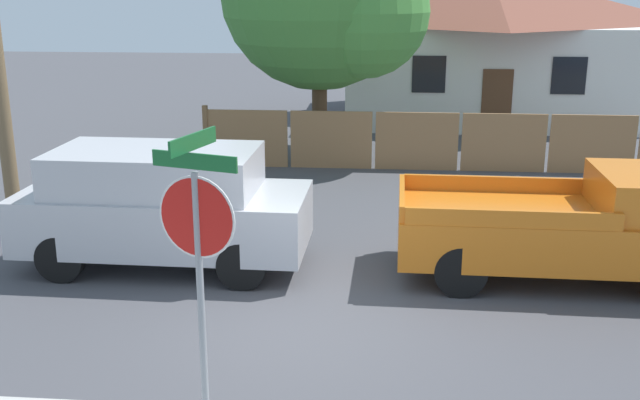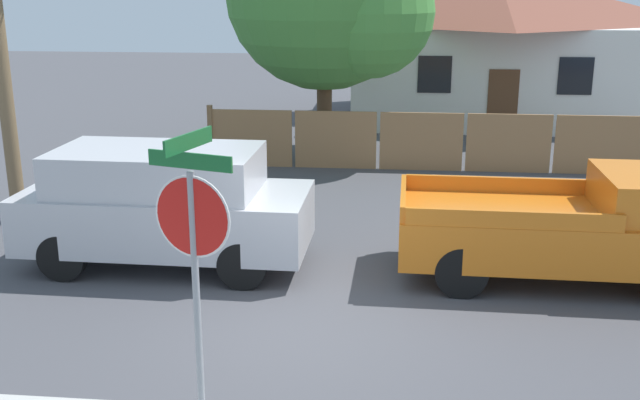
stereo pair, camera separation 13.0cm
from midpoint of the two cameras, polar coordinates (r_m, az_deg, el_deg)
name	(u,v)px [view 1 (the left image)]	position (r m, az deg, el deg)	size (l,w,h in m)	color
ground_plane	(307,329)	(10.21, -1.36, -9.79)	(80.00, 80.00, 0.00)	#47474C
wooden_fence	(504,143)	(18.81, 13.62, 4.26)	(14.89, 0.12, 1.53)	#997047
house	(486,42)	(26.42, 12.37, 11.65)	(9.86, 7.22, 4.88)	white
red_suv	(163,204)	(12.34, -12.19, -0.31)	(4.64, 2.04, 1.94)	#B7B7BC
orange_pickup	(572,226)	(12.20, 18.33, -1.88)	(4.92, 2.12, 1.73)	orange
stop_sign	(198,242)	(7.08, -9.80, -3.16)	(0.84, 0.76, 3.18)	gray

